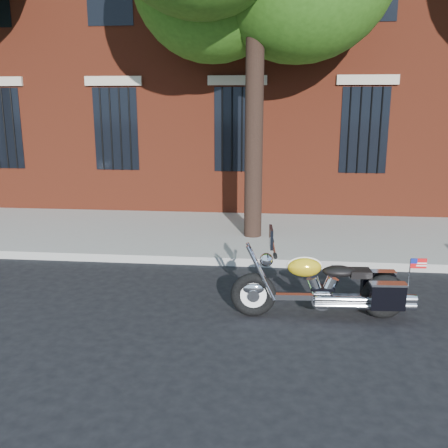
# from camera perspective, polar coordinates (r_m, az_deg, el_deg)

# --- Properties ---
(ground) EXTENTS (120.00, 120.00, 0.00)m
(ground) POSITION_cam_1_polar(r_m,az_deg,el_deg) (7.72, -1.50, -7.85)
(ground) COLOR black
(ground) RESTS_ON ground
(curb) EXTENTS (40.00, 0.16, 0.15)m
(curb) POSITION_cam_1_polar(r_m,az_deg,el_deg) (8.98, -0.38, -4.20)
(curb) COLOR gray
(curb) RESTS_ON ground
(sidewalk) EXTENTS (40.00, 3.60, 0.15)m
(sidewalk) POSITION_cam_1_polar(r_m,az_deg,el_deg) (10.78, 0.70, -1.15)
(sidewalk) COLOR gray
(sidewalk) RESTS_ON ground
(building) EXTENTS (26.00, 10.08, 12.00)m
(building) POSITION_cam_1_polar(r_m,az_deg,el_deg) (17.49, 2.97, 24.08)
(building) COLOR maroon
(building) RESTS_ON ground
(motorcycle) EXTENTS (2.48, 0.78, 1.24)m
(motorcycle) POSITION_cam_1_polar(r_m,az_deg,el_deg) (6.85, 11.82, -7.21)
(motorcycle) COLOR black
(motorcycle) RESTS_ON ground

